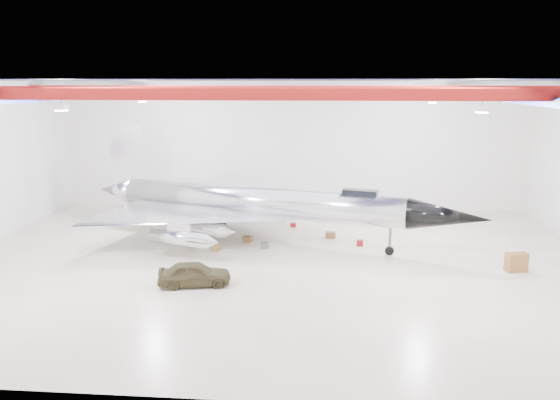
{
  "coord_description": "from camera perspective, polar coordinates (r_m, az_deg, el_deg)",
  "views": [
    {
      "loc": [
        2.92,
        -31.94,
        10.92
      ],
      "look_at": [
        0.05,
        2.0,
        3.52
      ],
      "focal_mm": 35.0,
      "sensor_mm": 36.0,
      "label": 1
    }
  ],
  "objects": [
    {
      "name": "spares_box",
      "position": [
        43.72,
        0.24,
        -1.95
      ],
      "size": [
        0.54,
        0.54,
        0.38
      ],
      "primitive_type": "cylinder",
      "rotation": [
        0.0,
        0.0,
        0.36
      ],
      "color": "#59595B",
      "rests_on": "floor"
    },
    {
      "name": "desk",
      "position": [
        35.05,
        23.45,
        -5.98
      ],
      "size": [
        1.34,
        0.9,
        1.12
      ],
      "primitive_type": "cube",
      "rotation": [
        0.0,
        0.0,
        0.25
      ],
      "color": "brown",
      "rests_on": "floor"
    },
    {
      "name": "oil_barrel",
      "position": [
        38.15,
        -3.43,
        -4.08
      ],
      "size": [
        0.71,
        0.65,
        0.41
      ],
      "primitive_type": "cube",
      "rotation": [
        0.0,
        0.0,
        -0.37
      ],
      "color": "olive",
      "rests_on": "floor"
    },
    {
      "name": "engine_drum",
      "position": [
        36.58,
        -1.6,
        -4.77
      ],
      "size": [
        0.54,
        0.54,
        0.43
      ],
      "primitive_type": "cylinder",
      "rotation": [
        0.0,
        0.0,
        -0.15
      ],
      "color": "#59595B",
      "rests_on": "floor"
    },
    {
      "name": "crate_ply",
      "position": [
        36.4,
        -6.85,
        -4.96
      ],
      "size": [
        0.7,
        0.63,
        0.4
      ],
      "primitive_type": "cube",
      "rotation": [
        0.0,
        0.0,
        -0.35
      ],
      "color": "olive",
      "rests_on": "floor"
    },
    {
      "name": "ceiling",
      "position": [
        32.07,
        -0.4,
        12.4
      ],
      "size": [
        40.0,
        40.0,
        0.0
      ],
      "primitive_type": "plane",
      "rotation": [
        3.14,
        0.0,
        0.0
      ],
      "color": "#0A0F38",
      "rests_on": "wall_back"
    },
    {
      "name": "parts_bin",
      "position": [
        39.12,
        5.29,
        -3.67
      ],
      "size": [
        0.72,
        0.61,
        0.45
      ],
      "primitive_type": "cube",
      "rotation": [
        0.0,
        0.0,
        0.17
      ],
      "color": "olive",
      "rests_on": "floor"
    },
    {
      "name": "jeep",
      "position": [
        30.38,
        -8.93,
        -7.62
      ],
      "size": [
        4.17,
        2.32,
        1.34
      ],
      "primitive_type": "imported",
      "rotation": [
        0.0,
        0.0,
        1.77
      ],
      "color": "#3D351E",
      "rests_on": "floor"
    },
    {
      "name": "toolbox_red",
      "position": [
        41.96,
        1.37,
        -2.63
      ],
      "size": [
        0.47,
        0.4,
        0.29
      ],
      "primitive_type": "cube",
      "rotation": [
        0.0,
        0.0,
        0.18
      ],
      "color": "maroon",
      "rests_on": "floor"
    },
    {
      "name": "wall_back",
      "position": [
        47.34,
        1.28,
        5.68
      ],
      "size": [
        40.0,
        0.0,
        40.0
      ],
      "primitive_type": "plane",
      "rotation": [
        1.57,
        0.0,
        0.0
      ],
      "color": "silver",
      "rests_on": "floor"
    },
    {
      "name": "tool_chest",
      "position": [
        37.57,
        8.35,
        -4.46
      ],
      "size": [
        0.47,
        0.47,
        0.4
      ],
      "primitive_type": "cylinder",
      "rotation": [
        0.0,
        0.0,
        0.06
      ],
      "color": "maroon",
      "rests_on": "floor"
    },
    {
      "name": "crate_small",
      "position": [
        43.63,
        -11.06,
        -2.31
      ],
      "size": [
        0.4,
        0.35,
        0.25
      ],
      "primitive_type": "cube",
      "rotation": [
        0.0,
        0.0,
        -0.21
      ],
      "color": "#59595B",
      "rests_on": "floor"
    },
    {
      "name": "ceiling_structure",
      "position": [
        32.08,
        -0.39,
        11.19
      ],
      "size": [
        39.5,
        29.5,
        1.08
      ],
      "color": "maroon",
      "rests_on": "ceiling"
    },
    {
      "name": "floor",
      "position": [
        33.88,
        -0.37,
        -6.55
      ],
      "size": [
        40.0,
        40.0,
        0.0
      ],
      "primitive_type": "plane",
      "color": "#C3B29B",
      "rests_on": "ground"
    },
    {
      "name": "jet_aircraft",
      "position": [
        37.71,
        -2.36,
        -0.59
      ],
      "size": [
        27.86,
        19.91,
        7.74
      ],
      "rotation": [
        0.0,
        0.0,
        -0.27
      ],
      "color": "silver",
      "rests_on": "floor"
    }
  ]
}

